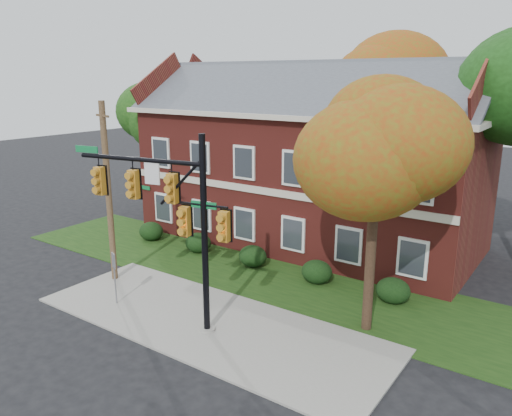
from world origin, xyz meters
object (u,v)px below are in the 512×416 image
Objects in this scene: hedge_far_right at (393,290)px; hedge_far_left at (151,231)px; tree_left_rear at (164,114)px; hedge_left at (198,243)px; apartment_building at (308,152)px; hedge_center at (253,256)px; tree_near_right at (382,149)px; hedge_right at (317,272)px; sign_post at (114,270)px; tree_far_rear at (389,78)px; traffic_signal at (172,210)px; utility_pole at (108,193)px.

hedge_far_left is at bearing 180.00° from hedge_far_right.
tree_left_rear is at bearing 166.11° from hedge_far_right.
hedge_left is 1.00× the size of hedge_far_right.
hedge_far_right is at bearing -36.89° from apartment_building.
hedge_far_right is at bearing 0.00° from hedge_center.
tree_left_rear is (-16.95, 6.97, 0.01)m from tree_near_right.
hedge_right is (3.50, -5.25, -4.46)m from apartment_building.
hedge_far_right is 11.27m from sign_post.
tree_left_rear is 14.40m from tree_far_rear.
traffic_signal reaches higher than hedge_center.
utility_pole reaches higher than sign_post.
hedge_left is at bearing 180.00° from hedge_far_right.
hedge_far_right is at bearing 36.88° from traffic_signal.
hedge_far_left is 1.00× the size of hedge_right.
traffic_signal is at bearing 24.54° from sign_post.
tree_far_rear reaches higher than sign_post.
apartment_building reaches higher than sign_post.
hedge_right is at bearing -56.33° from apartment_building.
hedge_center is 7.00m from hedge_far_right.
utility_pole is at bearing 163.53° from sign_post.
hedge_center is 0.12× the size of tree_far_rear.
traffic_signal is at bearing -80.25° from hedge_center.
sign_post is at bearing -99.97° from apartment_building.
sign_post is (7.65, -10.74, -5.18)m from tree_left_rear.
apartment_building is 9.94m from tree_left_rear.
hedge_left is 3.50m from hedge_center.
tree_left_rear reaches higher than hedge_far_left.
apartment_building is at bearing 36.89° from hedge_far_left.
traffic_signal is 3.24× the size of sign_post.
tree_left_rear is 4.02× the size of sign_post.
apartment_building is at bearing 84.70° from utility_pole.
tree_near_right reaches higher than hedge_right.
hedge_center is 7.37m from utility_pole.
hedge_far_right is (7.00, 0.00, 0.00)m from hedge_center.
hedge_right is at bearing 142.72° from tree_near_right.
tree_left_rear is at bearing -141.03° from tree_far_rear.
tree_near_right reaches higher than hedge_center.
apartment_building is 2.12× the size of tree_left_rear.
tree_near_right reaches higher than utility_pole.
hedge_far_left is at bearing 180.00° from hedge_left.
hedge_far_left is 0.18× the size of utility_pole.
tree_far_rear reaches higher than hedge_center.
apartment_building is 2.35× the size of utility_pole.
hedge_center is 7.63m from traffic_signal.
apartment_building is 11.77m from traffic_signal.
hedge_left is 16.25m from tree_far_rear.
hedge_center is at bearing -23.04° from tree_left_rear.
hedge_right is 8.70m from sign_post.
hedge_left is 6.82m from sign_post.
hedge_left is at bearing 180.00° from hedge_right.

